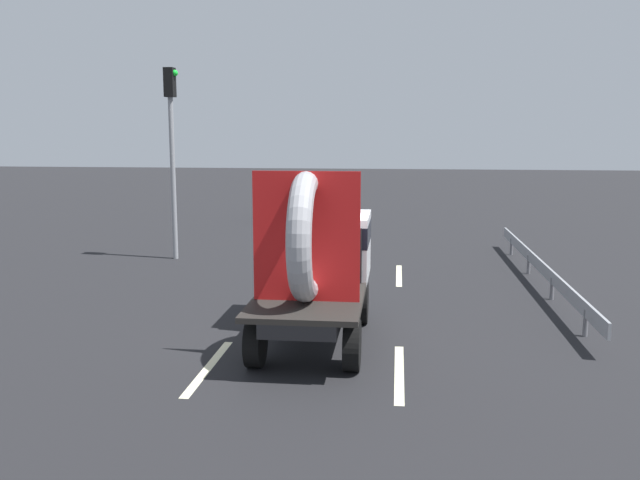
# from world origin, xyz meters

# --- Properties ---
(ground_plane) EXTENTS (120.00, 120.00, 0.00)m
(ground_plane) POSITION_xyz_m (0.00, 0.00, 0.00)
(ground_plane) COLOR black
(flatbed_truck) EXTENTS (2.02, 4.74, 3.43)m
(flatbed_truck) POSITION_xyz_m (0.18, 0.03, 1.62)
(flatbed_truck) COLOR black
(flatbed_truck) RESTS_ON ground_plane
(distant_sedan) EXTENTS (1.69, 3.93, 1.28)m
(distant_sedan) POSITION_xyz_m (-3.16, 18.00, 0.69)
(distant_sedan) COLOR black
(distant_sedan) RESTS_ON ground_plane
(traffic_light) EXTENTS (0.42, 0.36, 6.05)m
(traffic_light) POSITION_xyz_m (-5.36, 7.66, 3.93)
(traffic_light) COLOR gray
(traffic_light) RESTS_ON ground_plane
(guardrail) EXTENTS (0.10, 12.12, 0.71)m
(guardrail) POSITION_xyz_m (5.58, 5.02, 0.53)
(guardrail) COLOR gray
(guardrail) RESTS_ON ground_plane
(lane_dash_left_near) EXTENTS (0.16, 2.85, 0.01)m
(lane_dash_left_near) POSITION_xyz_m (-1.49, -2.15, 0.00)
(lane_dash_left_near) COLOR beige
(lane_dash_left_near) RESTS_ON ground_plane
(lane_dash_left_far) EXTENTS (0.16, 2.80, 0.01)m
(lane_dash_left_far) POSITION_xyz_m (-1.49, 5.29, 0.00)
(lane_dash_left_far) COLOR beige
(lane_dash_left_far) RESTS_ON ground_plane
(lane_dash_right_near) EXTENTS (0.16, 2.84, 0.01)m
(lane_dash_right_near) POSITION_xyz_m (1.84, -2.05, 0.00)
(lane_dash_right_near) COLOR beige
(lane_dash_right_near) RESTS_ON ground_plane
(lane_dash_right_far) EXTENTS (0.16, 2.88, 0.01)m
(lane_dash_right_far) POSITION_xyz_m (1.84, 5.88, 0.00)
(lane_dash_right_far) COLOR beige
(lane_dash_right_far) RESTS_ON ground_plane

